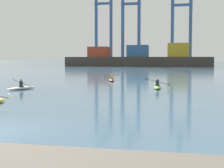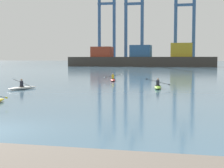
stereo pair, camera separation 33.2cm
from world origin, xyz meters
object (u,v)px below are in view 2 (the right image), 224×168
Objects in this scene: gantry_crane_west at (106,17)px; kayak_lime at (158,87)px; kayak_white at (22,87)px; gantry_crane_west_mid at (134,15)px; gantry_crane_east_mid at (185,18)px; container_barge at (142,59)px; kayak_red at (113,79)px.

gantry_crane_west is 106.64m from kayak_lime.
kayak_white is 1.00× the size of kayak_lime.
gantry_crane_west_mid is 99.70m from kayak_white.
gantry_crane_west is 30.89m from gantry_crane_east_mid.
gantry_crane_east_mid is at bearing 89.50° from kayak_lime.
kayak_lime is at bearing -81.16° from container_barge.
gantry_crane_west_mid is at bearing 100.58° from kayak_lime.
kayak_red is at bearing -75.71° from gantry_crane_west.
gantry_crane_west is 10.87× the size of kayak_lime.
kayak_white is (-5.31, -13.00, -0.00)m from kayak_red.
gantry_crane_west_mid is at bearing -28.66° from gantry_crane_west.
gantry_crane_west reaches higher than container_barge.
gantry_crane_east_mid reaches higher than kayak_white.
kayak_red is (-7.17, -86.47, -17.28)m from gantry_crane_east_mid.
gantry_crane_east_mid is at bearing 82.85° from kayak_white.
container_barge reaches higher than kayak_lime.
kayak_white is 12.22m from kayak_lime.
kayak_white is at bearing -80.24° from gantry_crane_west.
gantry_crane_west is 107.62m from kayak_white.
gantry_crane_west is at bearing 99.76° from kayak_white.
gantry_crane_east_mid is (14.16, 10.18, 14.83)m from container_barge.
kayak_white is (17.96, -104.38, -19.06)m from gantry_crane_west.
kayak_white is at bearing -88.93° from container_barge.
kayak_red is at bearing -94.74° from gantry_crane_east_mid.
gantry_crane_east_mid is (30.44, -4.91, -1.78)m from gantry_crane_west.
gantry_crane_east_mid is 10.06× the size of kayak_red.
kayak_red is at bearing -84.77° from container_barge.
gantry_crane_west reaches higher than kayak_lime.
kayak_lime is (29.60, -100.66, -19.06)m from gantry_crane_west.
container_barge is 1.44× the size of gantry_crane_east_mid.
container_barge is 22.89m from gantry_crane_east_mid.
gantry_crane_west_mid is at bearing 97.56° from kayak_red.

